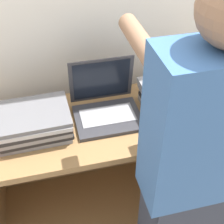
# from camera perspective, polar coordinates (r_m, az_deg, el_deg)

# --- Properties ---
(wall_back) EXTENTS (8.00, 0.05, 2.40)m
(wall_back) POSITION_cam_1_polar(r_m,az_deg,el_deg) (1.73, -3.95, 18.90)
(wall_back) COLOR silver
(wall_back) RESTS_ON ground_plane
(cart) EXTENTS (1.41, 0.56, 0.73)m
(cart) POSITION_cam_1_polar(r_m,az_deg,el_deg) (1.95, -1.11, -8.07)
(cart) COLOR olive
(cart) RESTS_ON ground_plane
(laptop_open) EXTENTS (0.35, 0.31, 0.29)m
(laptop_open) POSITION_cam_1_polar(r_m,az_deg,el_deg) (1.65, -1.13, 1.27)
(laptop_open) COLOR #333338
(laptop_open) RESTS_ON cart
(laptop_stack_left) EXTENTS (0.36, 0.29, 0.13)m
(laptop_stack_left) POSITION_cam_1_polar(r_m,az_deg,el_deg) (1.58, -14.10, -1.81)
(laptop_stack_left) COLOR gray
(laptop_stack_left) RESTS_ON cart
(laptop_stack_right) EXTENTS (0.37, 0.29, 0.15)m
(laptop_stack_right) POSITION_cam_1_polar(r_m,az_deg,el_deg) (1.70, 11.71, 2.57)
(laptop_stack_right) COLOR gray
(laptop_stack_right) RESTS_ON cart
(person) EXTENTS (0.40, 0.53, 1.62)m
(person) POSITION_cam_1_polar(r_m,az_deg,el_deg) (1.31, 14.17, -12.04)
(person) COLOR #2D3342
(person) RESTS_ON ground_plane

